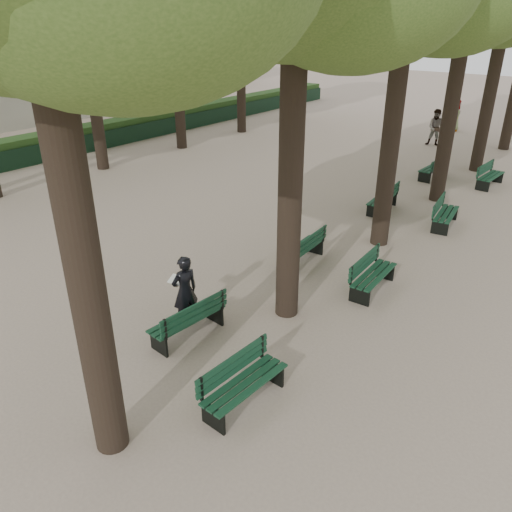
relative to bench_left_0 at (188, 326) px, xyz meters
The scene contains 15 objects.
ground 1.01m from the bench_left_0, 112.08° to the right, with size 120.00×120.00×0.00m, color tan.
bench_left_0 is the anchor object (origin of this frame).
bench_left_1 4.49m from the bench_left_0, 90.00° to the left, with size 0.68×1.83×0.92m.
bench_left_2 9.73m from the bench_left_0, 90.00° to the left, with size 0.71×1.84×0.92m.
bench_left_3 14.70m from the bench_left_0, 90.00° to the left, with size 0.65×1.82×0.92m.
bench_right_0 2.43m from the bench_left_0, 21.19° to the right, with size 0.67×1.83×0.92m.
bench_right_1 4.83m from the bench_left_0, 62.00° to the left, with size 0.65×1.82×0.92m.
bench_right_2 9.89m from the bench_left_0, 76.75° to the left, with size 0.81×1.86×0.92m.
bench_right_3 15.17m from the bench_left_0, 81.41° to the left, with size 0.71×1.84×0.92m.
man_with_map 0.76m from the bench_left_0, 138.34° to the left, with size 0.69×0.74×1.69m.
pedestrian_d 25.19m from the bench_left_0, 95.55° to the left, with size 0.89×0.36×1.82m, color #262628.
pedestrian_a 20.72m from the bench_left_0, 95.57° to the left, with size 0.92×0.38×1.89m, color #262628.
fence 18.39m from the bench_left_0, 146.69° to the left, with size 0.08×42.00×0.90m, color black.
hedge 18.98m from the bench_left_0, 147.85° to the left, with size 1.20×42.00×1.20m, color #204116.
building_far 44.39m from the bench_left_0, 138.91° to the left, with size 12.00×16.00×7.00m, color #B7B2A3.
Camera 1 is at (7.00, -5.33, 6.28)m, focal length 35.00 mm.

